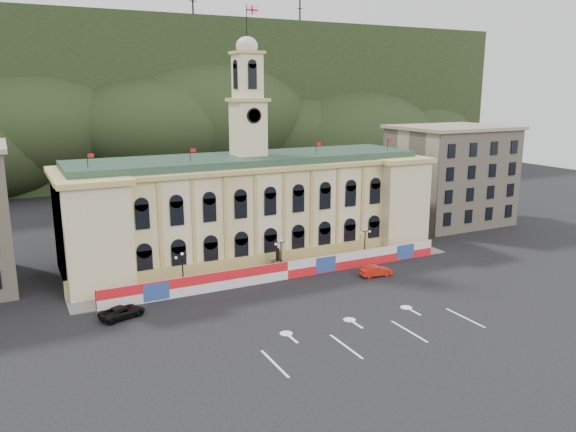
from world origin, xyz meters
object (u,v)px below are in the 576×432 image
statue (278,265)px  black_suv (122,312)px  lamp_center (281,254)px  red_sedan (376,271)px

statue → black_suv: 23.60m
lamp_center → red_sedan: lamp_center is taller
red_sedan → black_suv: (-34.24, 1.02, -0.03)m
black_suv → red_sedan: bearing=-109.7°
red_sedan → black_suv: red_sedan is taller
red_sedan → lamp_center: bearing=69.0°
statue → lamp_center: size_ratio=0.72×
black_suv → lamp_center: bearing=-94.7°
red_sedan → black_suv: bearing=96.4°
lamp_center → red_sedan: size_ratio=1.10×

